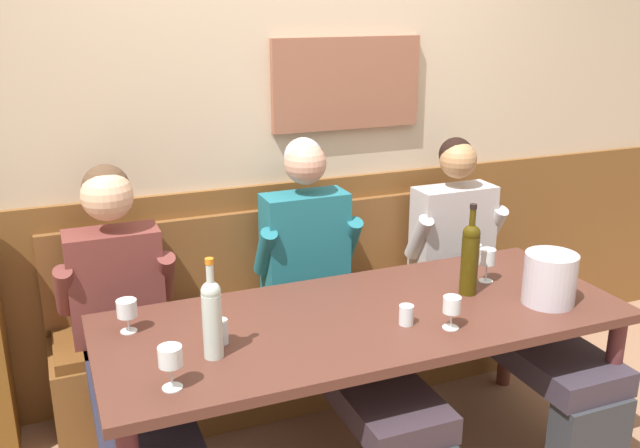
% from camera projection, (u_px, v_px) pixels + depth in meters
% --- Properties ---
extents(room_wall_back, '(6.80, 0.12, 2.80)m').
position_uv_depth(room_wall_back, '(284.00, 112.00, 3.43)').
color(room_wall_back, beige).
rests_on(room_wall_back, ground).
extents(wood_wainscot_panel, '(6.80, 0.03, 1.06)m').
position_uv_depth(wood_wainscot_panel, '(290.00, 280.00, 3.65)').
color(wood_wainscot_panel, brown).
rests_on(wood_wainscot_panel, ground).
extents(wall_bench, '(2.42, 0.42, 0.94)m').
position_uv_depth(wall_bench, '(305.00, 340.00, 3.54)').
color(wall_bench, brown).
rests_on(wall_bench, ground).
extents(dining_table, '(2.12, 0.84, 0.73)m').
position_uv_depth(dining_table, '(365.00, 332.00, 2.82)').
color(dining_table, '#512C22').
rests_on(dining_table, ground).
extents(person_left_seat, '(0.50, 1.28, 1.27)m').
position_uv_depth(person_left_seat, '(129.00, 342.00, 2.79)').
color(person_left_seat, '#322E37').
rests_on(person_left_seat, ground).
extents(person_right_seat, '(0.51, 1.27, 1.32)m').
position_uv_depth(person_right_seat, '(335.00, 307.00, 3.10)').
color(person_right_seat, '#242C2E').
rests_on(person_right_seat, ground).
extents(person_center_right_seat, '(0.53, 1.27, 1.26)m').
position_uv_depth(person_center_right_seat, '(493.00, 287.00, 3.39)').
color(person_center_right_seat, '#2E3136').
rests_on(person_center_right_seat, ground).
extents(ice_bucket, '(0.22, 0.22, 0.22)m').
position_uv_depth(ice_bucket, '(550.00, 279.00, 2.87)').
color(ice_bucket, '#BAB4C0').
rests_on(ice_bucket, dining_table).
extents(wine_bottle_green_tall, '(0.07, 0.07, 0.37)m').
position_uv_depth(wine_bottle_green_tall, '(212.00, 316.00, 2.42)').
color(wine_bottle_green_tall, silver).
rests_on(wine_bottle_green_tall, dining_table).
extents(wine_bottle_clear_water, '(0.07, 0.07, 0.40)m').
position_uv_depth(wine_bottle_clear_water, '(470.00, 256.00, 2.94)').
color(wine_bottle_clear_water, '#3B2F07').
rests_on(wine_bottle_clear_water, dining_table).
extents(wine_glass_mid_left, '(0.07, 0.07, 0.15)m').
position_uv_depth(wine_glass_mid_left, '(487.00, 259.00, 3.08)').
color(wine_glass_mid_left, silver).
rests_on(wine_glass_mid_left, dining_table).
extents(wine_glass_center_front, '(0.08, 0.08, 0.13)m').
position_uv_depth(wine_glass_center_front, '(127.00, 310.00, 2.62)').
color(wine_glass_center_front, silver).
rests_on(wine_glass_center_front, dining_table).
extents(wine_glass_right_end, '(0.07, 0.07, 0.13)m').
position_uv_depth(wine_glass_right_end, '(452.00, 307.00, 2.65)').
color(wine_glass_right_end, silver).
rests_on(wine_glass_right_end, dining_table).
extents(wine_glass_by_bottle, '(0.08, 0.08, 0.15)m').
position_uv_depth(wine_glass_by_bottle, '(170.00, 359.00, 2.23)').
color(wine_glass_by_bottle, silver).
rests_on(wine_glass_by_bottle, dining_table).
extents(water_tumbler_right, '(0.06, 0.06, 0.10)m').
position_uv_depth(water_tumbler_right, '(475.00, 254.00, 3.31)').
color(water_tumbler_right, silver).
rests_on(water_tumbler_right, dining_table).
extents(water_tumbler_left, '(0.06, 0.06, 0.09)m').
position_uv_depth(water_tumbler_left, '(221.00, 332.00, 2.54)').
color(water_tumbler_left, silver).
rests_on(water_tumbler_left, dining_table).
extents(water_tumbler_center, '(0.06, 0.06, 0.08)m').
position_uv_depth(water_tumbler_center, '(406.00, 315.00, 2.70)').
color(water_tumbler_center, silver).
rests_on(water_tumbler_center, dining_table).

